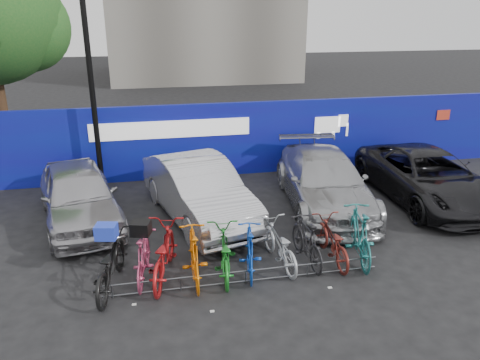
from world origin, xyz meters
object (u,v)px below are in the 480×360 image
object	(u,v)px
bike_2	(163,253)
bike_rack	(246,276)
bike_0	(110,263)
bike_4	(224,253)
lamppost	(91,81)
bike_1	(143,257)
car_0	(79,195)
car_2	(324,181)
bike_9	(359,234)
bike_5	(250,250)
car_1	(199,190)
car_3	(427,176)
bike_3	(194,255)
bike_7	(307,241)
bike_8	(332,241)
bike_6	(279,244)

from	to	relation	value
bike_2	bike_rack	bearing A→B (deg)	173.26
bike_0	bike_rack	bearing A→B (deg)	-177.75
bike_rack	bike_4	bearing A→B (deg)	129.05
lamppost	bike_2	size ratio (longest dim) A/B	2.92
bike_1	bike_2	distance (m)	0.40
car_0	car_2	xyz separation A→B (m)	(6.50, -0.25, -0.01)
bike_0	bike_9	world-z (taller)	bike_9
bike_5	car_1	bearing A→B (deg)	-66.12
car_3	bike_3	world-z (taller)	car_3
car_1	bike_1	xyz separation A→B (m)	(-1.45, -2.75, -0.28)
car_0	bike_0	bearing A→B (deg)	-87.29
bike_rack	bike_4	size ratio (longest dim) A/B	3.00
bike_2	bike_1	bearing A→B (deg)	9.73
car_1	bike_7	size ratio (longest dim) A/B	2.82
car_0	bike_0	distance (m)	3.43
bike_4	bike_9	size ratio (longest dim) A/B	0.94
lamppost	car_3	distance (m)	9.92
car_2	bike_3	bearing A→B (deg)	-135.26
car_2	bike_8	size ratio (longest dim) A/B	2.88
car_0	car_3	bearing A→B (deg)	-15.53
bike_4	bike_6	bearing A→B (deg)	-166.76
bike_0	bike_5	bearing A→B (deg)	-168.71
bike_0	bike_9	distance (m)	5.25
bike_0	bike_3	distance (m)	1.65
lamppost	car_2	size ratio (longest dim) A/B	1.19
car_3	car_1	bearing A→B (deg)	-179.84
bike_4	bike_0	bearing A→B (deg)	8.10
car_0	bike_rack	bearing A→B (deg)	-58.90
bike_2	car_0	bearing A→B (deg)	-45.21
car_3	bike_6	xyz separation A→B (m)	(-5.13, -2.65, -0.25)
bike_5	lamppost	bearing A→B (deg)	-48.72
car_1	bike_9	distance (m)	4.26
bike_1	bike_7	distance (m)	3.46
car_2	bike_7	bearing A→B (deg)	-110.51
bike_rack	car_0	bearing A→B (deg)	134.09
car_3	car_2	bearing A→B (deg)	177.61
bike_rack	bike_4	distance (m)	0.66
bike_6	bike_9	world-z (taller)	bike_9
bike_7	bike_9	distance (m)	1.16
car_0	car_1	xyz separation A→B (m)	(3.02, -0.34, 0.03)
bike_0	bike_9	xyz separation A→B (m)	(5.25, 0.11, 0.05)
bike_0	bike_1	world-z (taller)	bike_0
bike_1	bike_3	world-z (taller)	bike_3
car_0	bike_2	bearing A→B (deg)	-70.76
car_0	car_3	world-z (taller)	car_0
bike_9	bike_3	bearing A→B (deg)	12.63
car_2	bike_1	world-z (taller)	car_2
bike_4	lamppost	bearing A→B (deg)	-56.71
car_1	bike_8	world-z (taller)	car_1
bike_0	bike_8	xyz separation A→B (m)	(4.66, 0.17, -0.08)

